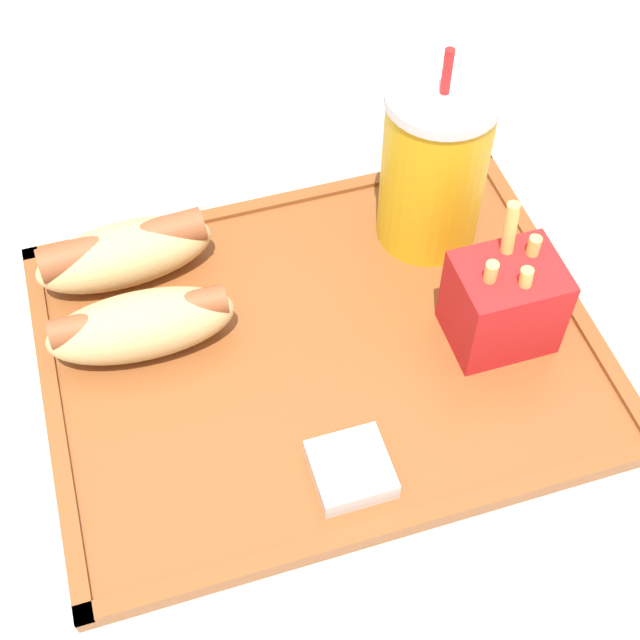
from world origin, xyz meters
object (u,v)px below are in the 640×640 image
at_px(sauce_cup_mayo, 351,469).
at_px(hot_dog_near, 141,324).
at_px(hot_dog_far, 125,252).
at_px(soda_cup, 434,166).
at_px(fries_carton, 504,301).

bearing_deg(sauce_cup_mayo, hot_dog_near, 127.41).
height_order(hot_dog_far, hot_dog_near, same).
bearing_deg(hot_dog_far, sauce_cup_mayo, -62.82).
relative_size(soda_cup, sauce_cup_mayo, 3.43).
relative_size(hot_dog_far, sauce_cup_mayo, 2.73).
bearing_deg(hot_dog_near, sauce_cup_mayo, -52.59).
distance_m(hot_dog_far, fries_carton, 0.28).
distance_m(hot_dog_far, sauce_cup_mayo, 0.24).
xyz_separation_m(hot_dog_far, fries_carton, (0.25, -0.13, 0.01)).
relative_size(hot_dog_near, fries_carton, 1.19).
height_order(hot_dog_far, fries_carton, fries_carton).
bearing_deg(soda_cup, sauce_cup_mayo, -123.56).
height_order(hot_dog_near, fries_carton, fries_carton).
relative_size(hot_dog_far, hot_dog_near, 1.01).
bearing_deg(fries_carton, hot_dog_near, 165.51).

